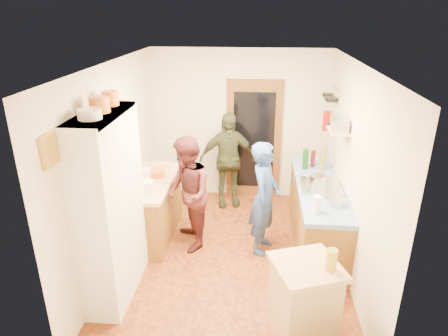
# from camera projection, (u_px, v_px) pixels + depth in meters

# --- Properties ---
(floor) EXTENTS (3.00, 4.00, 0.02)m
(floor) POSITION_uv_depth(u_px,v_px,m) (231.00, 256.00, 5.54)
(floor) COLOR brown
(floor) RESTS_ON ground
(ceiling) EXTENTS (3.00, 4.00, 0.02)m
(ceiling) POSITION_uv_depth(u_px,v_px,m) (232.00, 63.00, 4.56)
(ceiling) COLOR silver
(ceiling) RESTS_ON ground
(wall_back) EXTENTS (3.00, 0.02, 2.60)m
(wall_back) POSITION_uv_depth(u_px,v_px,m) (240.00, 125.00, 6.90)
(wall_back) COLOR silver
(wall_back) RESTS_ON ground
(wall_front) EXTENTS (3.00, 0.02, 2.60)m
(wall_front) POSITION_uv_depth(u_px,v_px,m) (213.00, 263.00, 3.19)
(wall_front) COLOR silver
(wall_front) RESTS_ON ground
(wall_left) EXTENTS (0.02, 4.00, 2.60)m
(wall_left) POSITION_uv_depth(u_px,v_px,m) (115.00, 165.00, 5.17)
(wall_left) COLOR silver
(wall_left) RESTS_ON ground
(wall_right) EXTENTS (0.02, 4.00, 2.60)m
(wall_right) POSITION_uv_depth(u_px,v_px,m) (353.00, 173.00, 4.92)
(wall_right) COLOR silver
(wall_right) RESTS_ON ground
(door_frame) EXTENTS (0.95, 0.06, 2.10)m
(door_frame) POSITION_uv_depth(u_px,v_px,m) (254.00, 140.00, 6.94)
(door_frame) COLOR brown
(door_frame) RESTS_ON ground
(door_glass) EXTENTS (0.70, 0.02, 1.70)m
(door_glass) POSITION_uv_depth(u_px,v_px,m) (254.00, 141.00, 6.91)
(door_glass) COLOR black
(door_glass) RESTS_ON door_frame
(hutch_body) EXTENTS (0.40, 1.20, 2.20)m
(hutch_body) POSITION_uv_depth(u_px,v_px,m) (111.00, 208.00, 4.49)
(hutch_body) COLOR white
(hutch_body) RESTS_ON ground
(hutch_top_shelf) EXTENTS (0.40, 1.14, 0.04)m
(hutch_top_shelf) POSITION_uv_depth(u_px,v_px,m) (100.00, 115.00, 4.09)
(hutch_top_shelf) COLOR white
(hutch_top_shelf) RESTS_ON hutch_body
(plate_stack) EXTENTS (0.23, 0.23, 0.10)m
(plate_stack) POSITION_uv_depth(u_px,v_px,m) (90.00, 114.00, 3.84)
(plate_stack) COLOR white
(plate_stack) RESTS_ON hutch_top_shelf
(orange_pot_a) EXTENTS (0.20, 0.20, 0.16)m
(orange_pot_a) POSITION_uv_depth(u_px,v_px,m) (100.00, 104.00, 4.07)
(orange_pot_a) COLOR orange
(orange_pot_a) RESTS_ON hutch_top_shelf
(orange_pot_b) EXTENTS (0.18, 0.18, 0.16)m
(orange_pot_b) POSITION_uv_depth(u_px,v_px,m) (110.00, 98.00, 4.36)
(orange_pot_b) COLOR orange
(orange_pot_b) RESTS_ON hutch_top_shelf
(left_counter_base) EXTENTS (0.60, 1.40, 0.85)m
(left_counter_base) POSITION_uv_depth(u_px,v_px,m) (152.00, 210.00, 5.89)
(left_counter_base) COLOR olive
(left_counter_base) RESTS_ON ground
(left_counter_top) EXTENTS (0.64, 1.44, 0.05)m
(left_counter_top) POSITION_uv_depth(u_px,v_px,m) (150.00, 182.00, 5.72)
(left_counter_top) COLOR tan
(left_counter_top) RESTS_ON left_counter_base
(toaster) EXTENTS (0.27, 0.20, 0.18)m
(toaster) POSITION_uv_depth(u_px,v_px,m) (144.00, 188.00, 5.25)
(toaster) COLOR white
(toaster) RESTS_ON left_counter_top
(kettle) EXTENTS (0.23, 0.23, 0.20)m
(kettle) POSITION_uv_depth(u_px,v_px,m) (144.00, 176.00, 5.60)
(kettle) COLOR white
(kettle) RESTS_ON left_counter_top
(orange_bowl) EXTENTS (0.27, 0.27, 0.10)m
(orange_bowl) POSITION_uv_depth(u_px,v_px,m) (158.00, 174.00, 5.82)
(orange_bowl) COLOR orange
(orange_bowl) RESTS_ON left_counter_top
(chopping_board) EXTENTS (0.32, 0.24, 0.02)m
(chopping_board) POSITION_uv_depth(u_px,v_px,m) (161.00, 164.00, 6.27)
(chopping_board) COLOR tan
(chopping_board) RESTS_ON left_counter_top
(right_counter_base) EXTENTS (0.60, 2.20, 0.84)m
(right_counter_base) POSITION_uv_depth(u_px,v_px,m) (316.00, 215.00, 5.74)
(right_counter_base) COLOR olive
(right_counter_base) RESTS_ON ground
(right_counter_top) EXTENTS (0.62, 2.22, 0.06)m
(right_counter_top) POSITION_uv_depth(u_px,v_px,m) (319.00, 187.00, 5.57)
(right_counter_top) COLOR #0E3CBF
(right_counter_top) RESTS_ON right_counter_base
(hob) EXTENTS (0.55, 0.58, 0.04)m
(hob) POSITION_uv_depth(u_px,v_px,m) (320.00, 186.00, 5.48)
(hob) COLOR silver
(hob) RESTS_ON right_counter_top
(pot_on_hob) EXTENTS (0.22, 0.22, 0.15)m
(pot_on_hob) POSITION_uv_depth(u_px,v_px,m) (317.00, 180.00, 5.43)
(pot_on_hob) COLOR silver
(pot_on_hob) RESTS_ON hob
(bottle_a) EXTENTS (0.09, 0.09, 0.32)m
(bottle_a) POSITION_uv_depth(u_px,v_px,m) (305.00, 159.00, 6.05)
(bottle_a) COLOR #143F14
(bottle_a) RESTS_ON right_counter_top
(bottle_b) EXTENTS (0.08, 0.08, 0.26)m
(bottle_b) POSITION_uv_depth(u_px,v_px,m) (313.00, 158.00, 6.15)
(bottle_b) COLOR #591419
(bottle_b) RESTS_ON right_counter_top
(bottle_c) EXTENTS (0.09, 0.09, 0.35)m
(bottle_c) POSITION_uv_depth(u_px,v_px,m) (323.00, 159.00, 6.02)
(bottle_c) COLOR olive
(bottle_c) RESTS_ON right_counter_top
(paper_towel) EXTENTS (0.13, 0.13, 0.22)m
(paper_towel) POSITION_uv_depth(u_px,v_px,m) (317.00, 205.00, 4.77)
(paper_towel) COLOR white
(paper_towel) RESTS_ON right_counter_top
(mixing_bowl) EXTENTS (0.25, 0.25, 0.09)m
(mixing_bowl) POSITION_uv_depth(u_px,v_px,m) (334.00, 202.00, 4.97)
(mixing_bowl) COLOR silver
(mixing_bowl) RESTS_ON right_counter_top
(island_base) EXTENTS (0.70, 0.70, 0.86)m
(island_base) POSITION_uv_depth(u_px,v_px,m) (303.00, 304.00, 4.01)
(island_base) COLOR tan
(island_base) RESTS_ON ground
(island_top) EXTENTS (0.79, 0.79, 0.05)m
(island_top) POSITION_uv_depth(u_px,v_px,m) (307.00, 267.00, 3.84)
(island_top) COLOR tan
(island_top) RESTS_ON island_base
(cutting_board) EXTENTS (0.42, 0.38, 0.02)m
(cutting_board) POSITION_uv_depth(u_px,v_px,m) (300.00, 264.00, 3.87)
(cutting_board) COLOR white
(cutting_board) RESTS_ON island_top
(oil_jar) EXTENTS (0.14, 0.14, 0.21)m
(oil_jar) POSITION_uv_depth(u_px,v_px,m) (331.00, 260.00, 3.72)
(oil_jar) COLOR #AD9E2D
(oil_jar) RESTS_ON island_top
(pan_rail) EXTENTS (0.02, 0.65, 0.02)m
(pan_rail) POSITION_uv_depth(u_px,v_px,m) (335.00, 89.00, 6.05)
(pan_rail) COLOR silver
(pan_rail) RESTS_ON wall_right
(pan_hang_a) EXTENTS (0.18, 0.18, 0.05)m
(pan_hang_a) POSITION_uv_depth(u_px,v_px,m) (332.00, 100.00, 5.95)
(pan_hang_a) COLOR black
(pan_hang_a) RESTS_ON pan_rail
(pan_hang_b) EXTENTS (0.16, 0.16, 0.05)m
(pan_hang_b) POSITION_uv_depth(u_px,v_px,m) (329.00, 98.00, 6.14)
(pan_hang_b) COLOR black
(pan_hang_b) RESTS_ON pan_rail
(pan_hang_c) EXTENTS (0.17, 0.17, 0.05)m
(pan_hang_c) POSITION_uv_depth(u_px,v_px,m) (328.00, 95.00, 6.32)
(pan_hang_c) COLOR black
(pan_hang_c) RESTS_ON pan_rail
(wall_shelf) EXTENTS (0.26, 0.42, 0.03)m
(wall_shelf) POSITION_uv_depth(u_px,v_px,m) (339.00, 131.00, 5.20)
(wall_shelf) COLOR tan
(wall_shelf) RESTS_ON wall_right
(radio) EXTENTS (0.25, 0.32, 0.15)m
(radio) POSITION_uv_depth(u_px,v_px,m) (339.00, 125.00, 5.17)
(radio) COLOR silver
(radio) RESTS_ON wall_shelf
(ext_bracket) EXTENTS (0.06, 0.10, 0.04)m
(ext_bracket) POSITION_uv_depth(u_px,v_px,m) (330.00, 124.00, 6.44)
(ext_bracket) COLOR black
(ext_bracket) RESTS_ON wall_right
(fire_extinguisher) EXTENTS (0.11, 0.11, 0.32)m
(fire_extinguisher) POSITION_uv_depth(u_px,v_px,m) (326.00, 121.00, 6.43)
(fire_extinguisher) COLOR red
(fire_extinguisher) RESTS_ON wall_right
(picture_frame) EXTENTS (0.03, 0.25, 0.30)m
(picture_frame) POSITION_uv_depth(u_px,v_px,m) (49.00, 150.00, 3.46)
(picture_frame) COLOR gold
(picture_frame) RESTS_ON wall_left
(person_hob) EXTENTS (0.50, 0.65, 1.60)m
(person_hob) POSITION_uv_depth(u_px,v_px,m) (266.00, 199.00, 5.37)
(person_hob) COLOR #2B448A
(person_hob) RESTS_ON ground
(person_left) EXTENTS (0.84, 0.95, 1.63)m
(person_left) POSITION_uv_depth(u_px,v_px,m) (189.00, 193.00, 5.52)
(person_left) COLOR #4B1D1F
(person_left) RESTS_ON ground
(person_back) EXTENTS (1.03, 0.61, 1.64)m
(person_back) POSITION_uv_depth(u_px,v_px,m) (228.00, 160.00, 6.70)
(person_back) COLOR #363C25
(person_back) RESTS_ON ground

